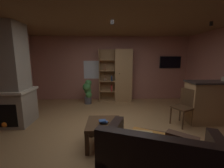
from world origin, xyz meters
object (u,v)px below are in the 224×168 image
Objects in this scene: table_book_0 at (105,121)px; wall_mounted_tv at (170,62)px; dining_chair at (185,104)px; kitchen_bar_counter at (213,102)px; leather_couch at (159,161)px; stone_fireplace at (10,80)px; potted_floor_plant at (88,91)px; coffee_table at (104,127)px; table_book_2 at (102,121)px; bookshelf_cabinet at (121,76)px; table_book_1 at (104,122)px.

table_book_0 is 0.15× the size of wall_mounted_tv.
dining_chair is (1.98, 0.84, 0.05)m from table_book_0.
wall_mounted_tv is (2.55, 3.22, 1.03)m from table_book_0.
kitchen_bar_counter reaches higher than dining_chair.
wall_mounted_tv is (0.57, 2.38, 0.98)m from dining_chair.
stone_fireplace is at bearing 148.49° from leather_couch.
coffee_table is at bearing -76.06° from potted_floor_plant.
table_book_2 is (-0.80, 0.84, 0.21)m from leather_couch.
table_book_2 is at bearing -156.04° from dining_chair.
bookshelf_cabinet is 1.40m from potted_floor_plant.
coffee_table is 2.75m from potted_floor_plant.
kitchen_bar_counter is 1.53× the size of potted_floor_plant.
bookshelf_cabinet is 1.47× the size of kitchen_bar_counter.
kitchen_bar_counter is 3.02m from table_book_2.
stone_fireplace is 1.25× the size of bookshelf_cabinet.
potted_floor_plant is at bearing 145.83° from dining_chair.
dining_chair is 2.64m from wall_mounted_tv.
coffee_table is (-2.82, -0.96, -0.17)m from kitchen_bar_counter.
dining_chair reaches higher than potted_floor_plant.
table_book_0 is 1.07× the size of table_book_1.
leather_couch reaches higher than table_book_1.
table_book_0 is 2.15m from dining_chair.
bookshelf_cabinet is at bearing -173.97° from wall_mounted_tv.
table_book_0 is (-2.79, -0.95, -0.07)m from kitchen_bar_counter.
dining_chair is at bearing -56.87° from bookshelf_cabinet.
dining_chair is (2.03, 0.90, 0.00)m from table_book_2.
table_book_1 is (-2.80, -1.02, -0.05)m from kitchen_bar_counter.
leather_couch is (-2.05, -1.86, -0.24)m from kitchen_bar_counter.
leather_couch is 3.85m from potted_floor_plant.
wall_mounted_tv is at bearing 76.45° from dining_chair.
leather_couch is at bearing -137.77° from kitchen_bar_counter.
wall_mounted_tv is at bearing 9.92° from potted_floor_plant.
table_book_1 is at bearing -75.57° from coffee_table.
bookshelf_cabinet reaches higher than table_book_2.
potted_floor_plant is 3.45m from wall_mounted_tv.
stone_fireplace is 1.43× the size of leather_couch.
potted_floor_plant is at bearing 103.95° from table_book_1.
bookshelf_cabinet is at bearing 79.48° from table_book_0.
table_book_2 reaches higher than table_book_1.
stone_fireplace is 5.20m from kitchen_bar_counter.
wall_mounted_tv is (2.61, 3.29, 0.99)m from table_book_2.
stone_fireplace reaches higher than table_book_2.
table_book_1 is at bearing -24.53° from stone_fireplace.
leather_couch is 1.19m from table_book_0.
wall_mounted_tv is at bearing 51.34° from coffee_table.
kitchen_bar_counter is 11.52× the size of table_book_1.
bookshelf_cabinet reaches higher than wall_mounted_tv.
leather_couch is at bearing -49.24° from coffee_table.
kitchen_bar_counter reaches higher than leather_couch.
table_book_1 reaches higher than coffee_table.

